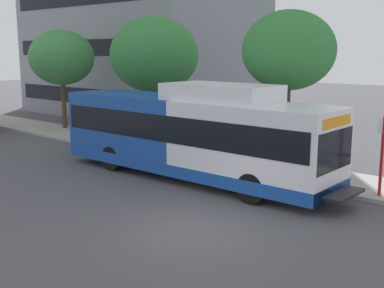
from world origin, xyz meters
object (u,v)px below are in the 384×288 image
Objects in this scene: bus_stop_sign_pole at (382,150)px; street_tree_mid_block at (154,55)px; street_tree_near_stop at (289,51)px; transit_bus at (191,134)px; street_tree_far_block at (62,58)px.

bus_stop_sign_pole is 0.41× the size of street_tree_mid_block.
street_tree_near_stop is at bearing -92.90° from street_tree_mid_block.
street_tree_near_stop is 0.98× the size of street_tree_mid_block.
street_tree_near_stop is (1.69, 4.51, 3.14)m from bus_stop_sign_pole.
bus_stop_sign_pole is at bearing -110.51° from street_tree_near_stop.
street_tree_near_stop reaches higher than transit_bus.
transit_bus is 2.07× the size of street_tree_far_block.
street_tree_far_block reaches higher than bus_stop_sign_pole.
bus_stop_sign_pole is at bearing -95.07° from street_tree_far_block.
street_tree_near_stop is at bearing -27.73° from transit_bus.
transit_bus is 1.96× the size of street_tree_near_stop.
street_tree_far_block is at bearing 74.53° from transit_bus.
bus_stop_sign_pole is 20.17m from street_tree_far_block.
bus_stop_sign_pole is at bearing -99.55° from street_tree_mid_block.
bus_stop_sign_pole is at bearing -73.01° from transit_bus.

